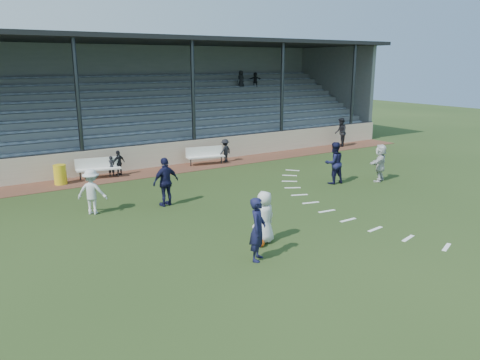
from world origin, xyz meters
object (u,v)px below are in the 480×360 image
object	(u,v)px
bench_left	(98,166)
bench_right	(205,154)
football	(261,243)
official	(341,132)
player_navy_lead	(258,229)
trash_bin	(60,174)
player_white_lead	(264,217)

from	to	relation	value
bench_left	bench_right	world-z (taller)	same
football	official	world-z (taller)	official
bench_left	bench_right	bearing A→B (deg)	9.67
bench_right	football	distance (m)	11.65
player_navy_lead	official	size ratio (longest dim) A/B	0.98
official	trash_bin	bearing A→B (deg)	-50.95
player_white_lead	official	size ratio (longest dim) A/B	0.87
official	bench_left	bearing A→B (deg)	-51.75
bench_right	trash_bin	size ratio (longest dim) A/B	2.32
bench_right	official	size ratio (longest dim) A/B	1.11
bench_right	football	world-z (taller)	bench_right
bench_left	trash_bin	size ratio (longest dim) A/B	2.32
bench_right	official	distance (m)	9.98
football	bench_left	bearing A→B (deg)	97.62
bench_left	football	bearing A→B (deg)	-71.19
player_white_lead	player_navy_lead	size ratio (longest dim) A/B	0.90
bench_left	player_navy_lead	distance (m)	11.76
trash_bin	football	xyz separation A→B (m)	(3.24, -10.80, -0.34)
football	player_white_lead	world-z (taller)	player_white_lead
player_white_lead	official	bearing A→B (deg)	-150.90
official	football	bearing A→B (deg)	-13.67
bench_right	football	xyz separation A→B (m)	(-4.16, -10.87, -0.46)
trash_bin	player_white_lead	distance (m)	11.13
bench_left	football	size ratio (longest dim) A/B	8.48
trash_bin	bench_left	bearing A→B (deg)	7.37
player_navy_lead	official	xyz separation A→B (m)	(14.74, 11.62, 0.04)
football	official	xyz separation A→B (m)	(14.13, 10.91, 0.82)
bench_right	player_white_lead	bearing A→B (deg)	-98.80
trash_bin	player_navy_lead	xyz separation A→B (m)	(2.63, -11.50, 0.43)
bench_left	player_white_lead	world-z (taller)	player_white_lead
bench_left	player_white_lead	size ratio (longest dim) A/B	1.27
trash_bin	football	bearing A→B (deg)	-73.30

